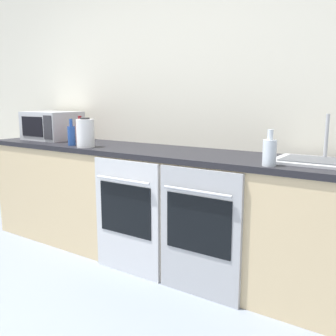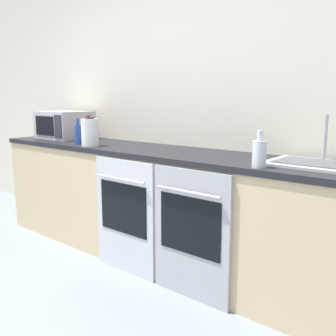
{
  "view_description": "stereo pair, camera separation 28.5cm",
  "coord_description": "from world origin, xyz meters",
  "px_view_note": "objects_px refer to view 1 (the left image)",
  "views": [
    {
      "loc": [
        1.72,
        -0.56,
        1.28
      ],
      "look_at": [
        0.15,
        1.77,
        0.77
      ],
      "focal_mm": 40.0,
      "sensor_mm": 36.0,
      "label": 1
    },
    {
      "loc": [
        1.95,
        -0.39,
        1.28
      ],
      "look_at": [
        0.15,
        1.77,
        0.77
      ],
      "focal_mm": 40.0,
      "sensor_mm": 36.0,
      "label": 2
    }
  ],
  "objects_px": {
    "bottle_clear": "(270,152)",
    "bottle_blue": "(71,135)",
    "oven_left": "(127,217)",
    "kettle": "(85,133)",
    "microwave": "(52,126)",
    "oven_right": "(199,233)",
    "sink": "(319,160)",
    "bottle_red": "(80,132)"
  },
  "relations": [
    {
      "from": "oven_left",
      "to": "kettle",
      "type": "bearing_deg",
      "value": 167.53
    },
    {
      "from": "oven_right",
      "to": "bottle_red",
      "type": "bearing_deg",
      "value": 166.74
    },
    {
      "from": "kettle",
      "to": "bottle_clear",
      "type": "bearing_deg",
      "value": -1.29
    },
    {
      "from": "oven_left",
      "to": "bottle_clear",
      "type": "distance_m",
      "value": 1.16
    },
    {
      "from": "bottle_clear",
      "to": "bottle_blue",
      "type": "bearing_deg",
      "value": 178.18
    },
    {
      "from": "microwave",
      "to": "bottle_clear",
      "type": "xyz_separation_m",
      "value": [
        2.24,
        -0.29,
        -0.05
      ]
    },
    {
      "from": "bottle_clear",
      "to": "sink",
      "type": "height_order",
      "value": "sink"
    },
    {
      "from": "bottle_red",
      "to": "bottle_clear",
      "type": "height_order",
      "value": "bottle_red"
    },
    {
      "from": "bottle_red",
      "to": "oven_right",
      "type": "bearing_deg",
      "value": -13.26
    },
    {
      "from": "bottle_red",
      "to": "bottle_blue",
      "type": "relative_size",
      "value": 1.07
    },
    {
      "from": "oven_right",
      "to": "sink",
      "type": "xyz_separation_m",
      "value": [
        0.63,
        0.36,
        0.48
      ]
    },
    {
      "from": "bottle_red",
      "to": "bottle_blue",
      "type": "height_order",
      "value": "bottle_red"
    },
    {
      "from": "oven_left",
      "to": "kettle",
      "type": "height_order",
      "value": "kettle"
    },
    {
      "from": "sink",
      "to": "bottle_clear",
      "type": "bearing_deg",
      "value": -128.02
    },
    {
      "from": "oven_right",
      "to": "microwave",
      "type": "relative_size",
      "value": 1.74
    },
    {
      "from": "oven_left",
      "to": "bottle_red",
      "type": "relative_size",
      "value": 3.59
    },
    {
      "from": "kettle",
      "to": "oven_left",
      "type": "bearing_deg",
      "value": -12.47
    },
    {
      "from": "bottle_blue",
      "to": "kettle",
      "type": "relative_size",
      "value": 0.94
    },
    {
      "from": "bottle_blue",
      "to": "oven_right",
      "type": "bearing_deg",
      "value": -5.86
    },
    {
      "from": "oven_left",
      "to": "microwave",
      "type": "xyz_separation_m",
      "value": [
        -1.23,
        0.37,
        0.6
      ]
    },
    {
      "from": "bottle_red",
      "to": "kettle",
      "type": "relative_size",
      "value": 1.0
    },
    {
      "from": "kettle",
      "to": "microwave",
      "type": "bearing_deg",
      "value": 160.52
    },
    {
      "from": "microwave",
      "to": "bottle_clear",
      "type": "relative_size",
      "value": 2.34
    },
    {
      "from": "oven_left",
      "to": "bottle_clear",
      "type": "height_order",
      "value": "bottle_clear"
    },
    {
      "from": "bottle_blue",
      "to": "kettle",
      "type": "height_order",
      "value": "kettle"
    },
    {
      "from": "oven_left",
      "to": "kettle",
      "type": "distance_m",
      "value": 0.79
    },
    {
      "from": "bottle_clear",
      "to": "microwave",
      "type": "bearing_deg",
      "value": 172.71
    },
    {
      "from": "kettle",
      "to": "sink",
      "type": "height_order",
      "value": "sink"
    },
    {
      "from": "bottle_clear",
      "to": "oven_left",
      "type": "bearing_deg",
      "value": -175.52
    },
    {
      "from": "bottle_blue",
      "to": "sink",
      "type": "bearing_deg",
      "value": 6.59
    },
    {
      "from": "microwave",
      "to": "bottle_clear",
      "type": "bearing_deg",
      "value": -7.29
    },
    {
      "from": "bottle_blue",
      "to": "sink",
      "type": "xyz_separation_m",
      "value": [
        1.94,
        0.22,
        -0.07
      ]
    },
    {
      "from": "bottle_red",
      "to": "sink",
      "type": "bearing_deg",
      "value": 0.69
    },
    {
      "from": "oven_right",
      "to": "sink",
      "type": "height_order",
      "value": "sink"
    },
    {
      "from": "bottle_blue",
      "to": "sink",
      "type": "height_order",
      "value": "sink"
    },
    {
      "from": "bottle_blue",
      "to": "bottle_red",
      "type": "bearing_deg",
      "value": 118.23
    },
    {
      "from": "oven_left",
      "to": "sink",
      "type": "relative_size",
      "value": 1.61
    },
    {
      "from": "oven_left",
      "to": "bottle_clear",
      "type": "xyz_separation_m",
      "value": [
        1.02,
        0.08,
        0.55
      ]
    },
    {
      "from": "microwave",
      "to": "bottle_red",
      "type": "xyz_separation_m",
      "value": [
        0.42,
        -0.03,
        -0.04
      ]
    },
    {
      "from": "microwave",
      "to": "sink",
      "type": "bearing_deg",
      "value": -0.2
    },
    {
      "from": "oven_left",
      "to": "oven_right",
      "type": "bearing_deg",
      "value": 0.0
    },
    {
      "from": "oven_right",
      "to": "sink",
      "type": "distance_m",
      "value": 0.87
    }
  ]
}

